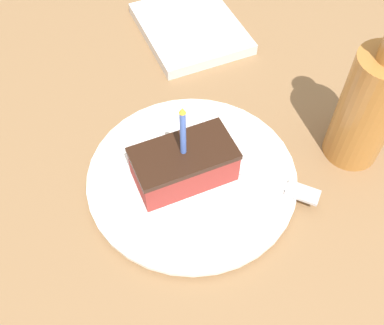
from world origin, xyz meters
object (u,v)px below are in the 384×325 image
(cake_slice, at_px, (184,164))
(fork, at_px, (262,179))
(bottle, at_px, (369,106))
(marble_board, at_px, (190,28))
(plate, at_px, (192,177))

(cake_slice, bearing_deg, fork, 63.31)
(cake_slice, distance_m, bottle, 0.26)
(fork, bearing_deg, cake_slice, -116.69)
(bottle, xyz_separation_m, marble_board, (-0.35, -0.11, -0.09))
(plate, distance_m, bottle, 0.26)
(plate, distance_m, fork, 0.10)
(marble_board, bearing_deg, plate, -22.74)
(cake_slice, xyz_separation_m, fork, (0.05, 0.10, -0.03))
(plate, height_order, marble_board, marble_board)
(cake_slice, bearing_deg, bottle, 80.17)
(cake_slice, relative_size, bottle, 0.58)
(plate, bearing_deg, cake_slice, -99.37)
(plate, bearing_deg, fork, 61.29)
(fork, xyz_separation_m, marble_board, (-0.35, 0.04, -0.01))
(bottle, bearing_deg, marble_board, -162.43)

